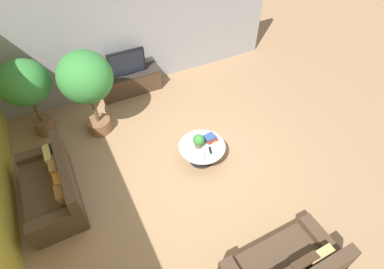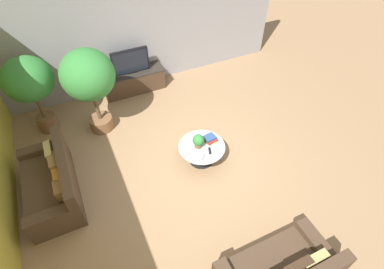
{
  "view_description": "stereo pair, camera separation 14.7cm",
  "coord_description": "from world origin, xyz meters",
  "px_view_note": "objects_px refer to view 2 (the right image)",
  "views": [
    {
      "loc": [
        -1.75,
        -3.22,
        4.62
      ],
      "look_at": [
        0.1,
        0.38,
        0.55
      ],
      "focal_mm": 28.0,
      "sensor_mm": 36.0,
      "label": 1
    },
    {
      "loc": [
        -1.62,
        -3.28,
        4.62
      ],
      "look_at": [
        0.1,
        0.38,
        0.55
      ],
      "focal_mm": 28.0,
      "sensor_mm": 36.0,
      "label": 2
    }
  ],
  "objects_px": {
    "media_console": "(134,81)",
    "potted_palm_corner": "(89,78)",
    "couch_by_wall": "(53,184)",
    "potted_palm_tall": "(29,82)",
    "coffee_table": "(202,150)",
    "potted_plant_tabletop": "(198,141)",
    "television": "(130,62)"
  },
  "relations": [
    {
      "from": "media_console",
      "to": "potted_palm_corner",
      "type": "xyz_separation_m",
      "value": [
        -1.07,
        -1.02,
        1.03
      ]
    },
    {
      "from": "couch_by_wall",
      "to": "potted_palm_tall",
      "type": "height_order",
      "value": "potted_palm_tall"
    },
    {
      "from": "coffee_table",
      "to": "potted_palm_tall",
      "type": "distance_m",
      "value": 3.6
    },
    {
      "from": "potted_palm_tall",
      "to": "potted_plant_tabletop",
      "type": "bearing_deg",
      "value": -40.85
    },
    {
      "from": "television",
      "to": "potted_palm_corner",
      "type": "relative_size",
      "value": 0.47
    },
    {
      "from": "media_console",
      "to": "potted_palm_tall",
      "type": "xyz_separation_m",
      "value": [
        -2.13,
        -0.54,
        0.94
      ]
    },
    {
      "from": "media_console",
      "to": "potted_palm_tall",
      "type": "relative_size",
      "value": 0.88
    },
    {
      "from": "potted_palm_corner",
      "to": "media_console",
      "type": "bearing_deg",
      "value": 43.73
    },
    {
      "from": "television",
      "to": "potted_palm_tall",
      "type": "bearing_deg",
      "value": -165.97
    },
    {
      "from": "media_console",
      "to": "television",
      "type": "xyz_separation_m",
      "value": [
        -0.0,
        -0.0,
        0.55
      ]
    },
    {
      "from": "coffee_table",
      "to": "potted_palm_corner",
      "type": "xyz_separation_m",
      "value": [
        -1.57,
        1.77,
        1.04
      ]
    },
    {
      "from": "television",
      "to": "potted_palm_tall",
      "type": "xyz_separation_m",
      "value": [
        -2.13,
        -0.53,
        0.39
      ]
    },
    {
      "from": "media_console",
      "to": "potted_palm_tall",
      "type": "height_order",
      "value": "potted_palm_tall"
    },
    {
      "from": "media_console",
      "to": "couch_by_wall",
      "type": "bearing_deg",
      "value": -132.68
    },
    {
      "from": "potted_palm_tall",
      "to": "couch_by_wall",
      "type": "bearing_deg",
      "value": -92.4
    },
    {
      "from": "potted_palm_tall",
      "to": "potted_palm_corner",
      "type": "relative_size",
      "value": 0.92
    },
    {
      "from": "couch_by_wall",
      "to": "potted_plant_tabletop",
      "type": "xyz_separation_m",
      "value": [
        2.66,
        -0.36,
        0.26
      ]
    },
    {
      "from": "television",
      "to": "potted_palm_corner",
      "type": "bearing_deg",
      "value": -136.32
    },
    {
      "from": "television",
      "to": "coffee_table",
      "type": "relative_size",
      "value": 0.98
    },
    {
      "from": "media_console",
      "to": "coffee_table",
      "type": "relative_size",
      "value": 1.68
    },
    {
      "from": "media_console",
      "to": "potted_palm_tall",
      "type": "bearing_deg",
      "value": -165.92
    },
    {
      "from": "coffee_table",
      "to": "potted_palm_tall",
      "type": "xyz_separation_m",
      "value": [
        -2.64,
        2.25,
        0.95
      ]
    },
    {
      "from": "coffee_table",
      "to": "couch_by_wall",
      "type": "bearing_deg",
      "value": 171.89
    },
    {
      "from": "potted_palm_corner",
      "to": "potted_plant_tabletop",
      "type": "height_order",
      "value": "potted_palm_corner"
    },
    {
      "from": "potted_palm_tall",
      "to": "potted_plant_tabletop",
      "type": "relative_size",
      "value": 6.06
    },
    {
      "from": "potted_palm_tall",
      "to": "potted_plant_tabletop",
      "type": "height_order",
      "value": "potted_palm_tall"
    },
    {
      "from": "coffee_table",
      "to": "potted_plant_tabletop",
      "type": "distance_m",
      "value": 0.28
    },
    {
      "from": "television",
      "to": "potted_plant_tabletop",
      "type": "distance_m",
      "value": 2.81
    },
    {
      "from": "media_console",
      "to": "couch_by_wall",
      "type": "distance_m",
      "value": 3.26
    },
    {
      "from": "coffee_table",
      "to": "potted_palm_corner",
      "type": "height_order",
      "value": "potted_palm_corner"
    },
    {
      "from": "media_console",
      "to": "potted_plant_tabletop",
      "type": "height_order",
      "value": "potted_plant_tabletop"
    },
    {
      "from": "potted_palm_corner",
      "to": "coffee_table",
      "type": "bearing_deg",
      "value": -48.28
    }
  ]
}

